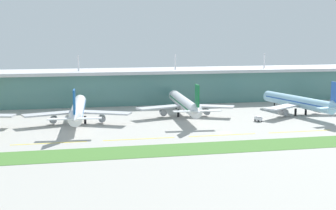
{
  "coord_description": "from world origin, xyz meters",
  "views": [
    {
      "loc": [
        -66.0,
        -187.27,
        40.43
      ],
      "look_at": [
        -16.66,
        35.16,
        7.0
      ],
      "focal_mm": 51.98,
      "sensor_mm": 36.0,
      "label": 1
    }
  ],
  "objects_px": {
    "airliner_near_middle": "(78,109)",
    "baggage_cart": "(258,119)",
    "airliner_center": "(184,103)",
    "airliner_far_middle": "(299,102)"
  },
  "relations": [
    {
      "from": "airliner_near_middle",
      "to": "airliner_far_middle",
      "type": "height_order",
      "value": "same"
    },
    {
      "from": "airliner_near_middle",
      "to": "airliner_far_middle",
      "type": "xyz_separation_m",
      "value": [
        109.46,
        0.21,
        -0.01
      ]
    },
    {
      "from": "airliner_center",
      "to": "airliner_far_middle",
      "type": "bearing_deg",
      "value": -8.37
    },
    {
      "from": "airliner_near_middle",
      "to": "baggage_cart",
      "type": "xyz_separation_m",
      "value": [
        82.14,
        -12.92,
        -5.19
      ]
    },
    {
      "from": "airliner_near_middle",
      "to": "airliner_center",
      "type": "distance_m",
      "value": 52.76
    },
    {
      "from": "airliner_near_middle",
      "to": "airliner_center",
      "type": "height_order",
      "value": "same"
    },
    {
      "from": "airliner_far_middle",
      "to": "airliner_center",
      "type": "bearing_deg",
      "value": 171.63
    },
    {
      "from": "baggage_cart",
      "to": "airliner_center",
      "type": "bearing_deg",
      "value": 144.36
    },
    {
      "from": "airliner_center",
      "to": "airliner_far_middle",
      "type": "height_order",
      "value": "same"
    },
    {
      "from": "airliner_near_middle",
      "to": "baggage_cart",
      "type": "bearing_deg",
      "value": -8.94
    }
  ]
}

